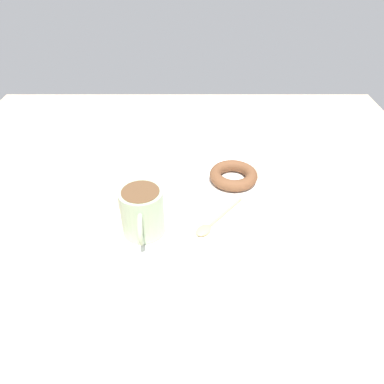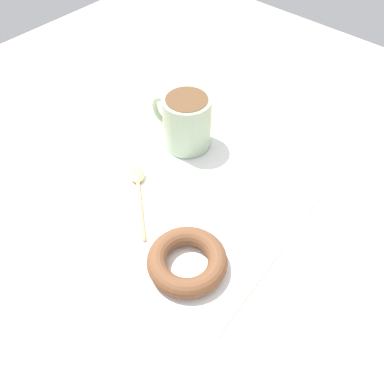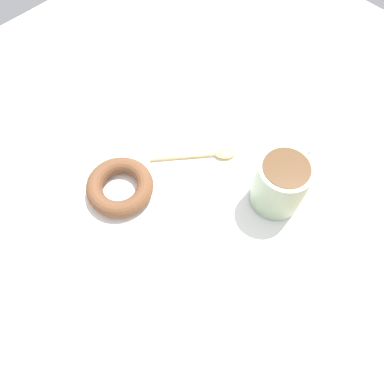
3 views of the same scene
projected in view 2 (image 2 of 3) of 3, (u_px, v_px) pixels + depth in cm
name	position (u px, v px, depth cm)	size (l,w,h in cm)	color
ground_plane	(186.00, 191.00, 67.59)	(120.00, 120.00, 2.00)	tan
napkin	(192.00, 201.00, 64.60)	(30.33, 30.33, 0.30)	white
coffee_cup	(186.00, 121.00, 69.75)	(7.97, 11.45, 9.08)	#9EB793
donut	(187.00, 261.00, 55.91)	(10.65, 10.65, 2.62)	brown
spoon	(138.00, 185.00, 66.13)	(10.29, 12.09, 0.90)	#D8B772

